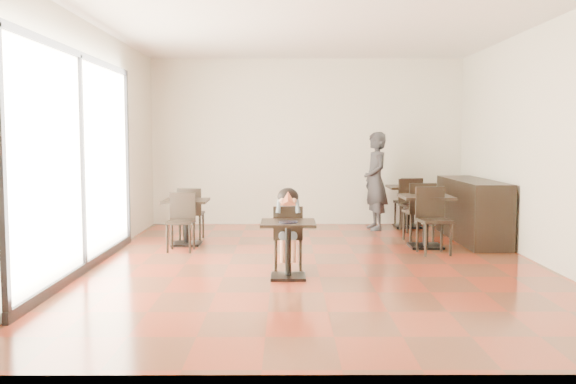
{
  "coord_description": "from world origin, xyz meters",
  "views": [
    {
      "loc": [
        -0.41,
        -8.45,
        1.7
      ],
      "look_at": [
        -0.38,
        -0.34,
        1.0
      ],
      "focal_mm": 40.0,
      "sensor_mm": 36.0,
      "label": 1
    }
  ],
  "objects_px": {
    "adult_patron": "(375,181)",
    "cafe_table_back": "(408,207)",
    "child_table": "(288,250)",
    "chair_mid_a": "(419,212)",
    "chair_left_b": "(181,222)",
    "cafe_table_left": "(186,222)",
    "child_chair": "(288,237)",
    "chair_left_a": "(191,214)",
    "chair_mid_b": "(434,221)",
    "chair_back_a": "(408,203)",
    "chair_back_b": "(413,206)",
    "cafe_table_mid": "(426,222)",
    "child": "(288,229)"
  },
  "relations": [
    {
      "from": "cafe_table_left",
      "to": "chair_mid_b",
      "type": "xyz_separation_m",
      "value": [
        3.71,
        -0.8,
        0.12
      ]
    },
    {
      "from": "cafe_table_mid",
      "to": "chair_back_b",
      "type": "bearing_deg",
      "value": 85.21
    },
    {
      "from": "adult_patron",
      "to": "chair_mid_b",
      "type": "xyz_separation_m",
      "value": [
        0.51,
        -2.49,
        -0.41
      ]
    },
    {
      "from": "child_table",
      "to": "chair_back_a",
      "type": "distance_m",
      "value": 4.9
    },
    {
      "from": "child_table",
      "to": "cafe_table_mid",
      "type": "relative_size",
      "value": 0.86
    },
    {
      "from": "chair_left_b",
      "to": "chair_back_b",
      "type": "height_order",
      "value": "chair_back_b"
    },
    {
      "from": "cafe_table_mid",
      "to": "chair_back_b",
      "type": "distance_m",
      "value": 1.69
    },
    {
      "from": "chair_mid_a",
      "to": "cafe_table_back",
      "type": "bearing_deg",
      "value": -101.56
    },
    {
      "from": "child_table",
      "to": "cafe_table_back",
      "type": "relative_size",
      "value": 0.88
    },
    {
      "from": "cafe_table_left",
      "to": "chair_left_a",
      "type": "xyz_separation_m",
      "value": [
        0.0,
        0.55,
        0.07
      ]
    },
    {
      "from": "child",
      "to": "chair_left_b",
      "type": "bearing_deg",
      "value": 141.09
    },
    {
      "from": "chair_mid_b",
      "to": "chair_back_b",
      "type": "bearing_deg",
      "value": 79.71
    },
    {
      "from": "cafe_table_back",
      "to": "chair_mid_a",
      "type": "bearing_deg",
      "value": -94.88
    },
    {
      "from": "child_table",
      "to": "cafe_table_back",
      "type": "bearing_deg",
      "value": 62.47
    },
    {
      "from": "chair_left_a",
      "to": "chair_left_b",
      "type": "distance_m",
      "value": 1.1
    },
    {
      "from": "cafe_table_mid",
      "to": "chair_left_a",
      "type": "bearing_deg",
      "value": 167.91
    },
    {
      "from": "cafe_table_left",
      "to": "child_chair",
      "type": "bearing_deg",
      "value": -49.06
    },
    {
      "from": "child_table",
      "to": "chair_back_b",
      "type": "bearing_deg",
      "value": 59.38
    },
    {
      "from": "cafe_table_left",
      "to": "chair_left_a",
      "type": "height_order",
      "value": "chair_left_a"
    },
    {
      "from": "child_table",
      "to": "child_chair",
      "type": "bearing_deg",
      "value": 90.0
    },
    {
      "from": "child_table",
      "to": "adult_patron",
      "type": "distance_m",
      "value": 4.42
    },
    {
      "from": "child_table",
      "to": "cafe_table_mid",
      "type": "height_order",
      "value": "cafe_table_mid"
    },
    {
      "from": "adult_patron",
      "to": "cafe_table_mid",
      "type": "relative_size",
      "value": 2.23
    },
    {
      "from": "chair_mid_a",
      "to": "chair_left_a",
      "type": "height_order",
      "value": "chair_mid_a"
    },
    {
      "from": "cafe_table_left",
      "to": "chair_back_b",
      "type": "relative_size",
      "value": 0.77
    },
    {
      "from": "child_table",
      "to": "chair_mid_b",
      "type": "distance_m",
      "value": 2.66
    },
    {
      "from": "cafe_table_back",
      "to": "chair_back_b",
      "type": "height_order",
      "value": "chair_back_b"
    },
    {
      "from": "child_chair",
      "to": "chair_left_a",
      "type": "distance_m",
      "value": 2.87
    },
    {
      "from": "chair_left_b",
      "to": "chair_mid_a",
      "type": "bearing_deg",
      "value": 14.83
    },
    {
      "from": "child",
      "to": "chair_back_a",
      "type": "bearing_deg",
      "value": 59.18
    },
    {
      "from": "adult_patron",
      "to": "chair_left_b",
      "type": "relative_size",
      "value": 2.07
    },
    {
      "from": "child_table",
      "to": "chair_mid_a",
      "type": "distance_m",
      "value": 3.43
    },
    {
      "from": "child_table",
      "to": "cafe_table_left",
      "type": "height_order",
      "value": "cafe_table_left"
    },
    {
      "from": "chair_left_a",
      "to": "cafe_table_mid",
      "type": "bearing_deg",
      "value": 169.79
    },
    {
      "from": "chair_mid_b",
      "to": "chair_back_b",
      "type": "distance_m",
      "value": 2.24
    },
    {
      "from": "adult_patron",
      "to": "cafe_table_back",
      "type": "bearing_deg",
      "value": 101.99
    },
    {
      "from": "chair_mid_b",
      "to": "chair_left_a",
      "type": "distance_m",
      "value": 3.95
    },
    {
      "from": "chair_left_a",
      "to": "chair_back_a",
      "type": "relative_size",
      "value": 0.92
    },
    {
      "from": "child",
      "to": "cafe_table_left",
      "type": "distance_m",
      "value": 2.43
    },
    {
      "from": "chair_mid_a",
      "to": "chair_mid_b",
      "type": "relative_size",
      "value": 1.0
    },
    {
      "from": "chair_back_a",
      "to": "chair_back_b",
      "type": "distance_m",
      "value": 0.52
    },
    {
      "from": "adult_patron",
      "to": "chair_mid_a",
      "type": "xyz_separation_m",
      "value": [
        0.51,
        -1.39,
        -0.41
      ]
    },
    {
      "from": "adult_patron",
      "to": "chair_mid_b",
      "type": "relative_size",
      "value": 1.85
    },
    {
      "from": "cafe_table_back",
      "to": "chair_mid_a",
      "type": "relative_size",
      "value": 0.81
    },
    {
      "from": "chair_mid_b",
      "to": "adult_patron",
      "type": "bearing_deg",
      "value": 94.89
    },
    {
      "from": "chair_mid_b",
      "to": "chair_left_b",
      "type": "bearing_deg",
      "value": 169.54
    },
    {
      "from": "adult_patron",
      "to": "chair_mid_a",
      "type": "distance_m",
      "value": 1.53
    },
    {
      "from": "child_table",
      "to": "cafe_table_left",
      "type": "bearing_deg",
      "value": 123.72
    },
    {
      "from": "adult_patron",
      "to": "chair_back_a",
      "type": "height_order",
      "value": "adult_patron"
    },
    {
      "from": "child_table",
      "to": "child",
      "type": "xyz_separation_m",
      "value": [
        -0.0,
        0.55,
        0.18
      ]
    }
  ]
}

